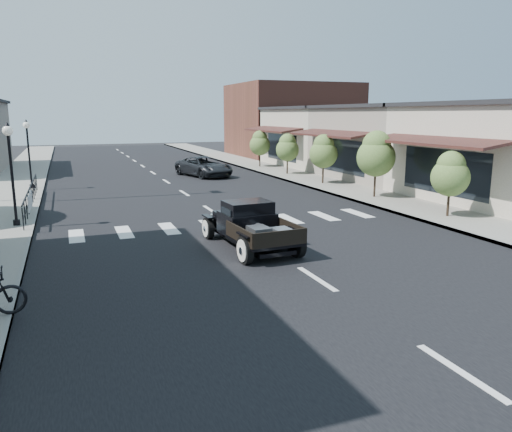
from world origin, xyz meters
name	(u,v)px	position (x,y,z in m)	size (l,w,h in m)	color
ground	(271,250)	(0.00, 0.00, 0.00)	(120.00, 120.00, 0.00)	black
road	(173,186)	(0.00, 15.00, 0.01)	(14.00, 80.00, 0.02)	black
road_markings	(194,199)	(0.00, 10.00, 0.00)	(12.00, 60.00, 0.06)	silver
sidewalk_left	(12,193)	(-8.50, 15.00, 0.07)	(3.00, 80.00, 0.15)	gray
sidewalk_right	(304,178)	(8.50, 15.00, 0.07)	(3.00, 80.00, 0.15)	gray
storefront_mid	(409,144)	(15.00, 13.00, 2.25)	(10.00, 9.00, 4.50)	gray
storefront_far	(338,138)	(15.00, 22.00, 2.25)	(10.00, 9.00, 4.50)	beige
far_building_right	(292,121)	(15.50, 32.00, 3.50)	(11.00, 10.00, 7.00)	brown
railing	(31,195)	(-7.30, 10.00, 0.65)	(0.08, 10.00, 1.00)	black
banner	(31,207)	(-7.22, 8.00, 0.45)	(0.04, 2.20, 0.60)	silver
lamp_post_b	(12,175)	(-7.60, 6.00, 2.00)	(0.36, 0.36, 3.71)	black
lamp_post_c	(29,154)	(-7.60, 16.00, 2.00)	(0.36, 0.36, 3.71)	black
small_tree_a	(450,185)	(8.30, 1.70, 1.39)	(1.49, 1.49, 2.49)	#506C31
small_tree_b	(376,165)	(8.30, 6.79, 1.70)	(1.86, 1.86, 3.10)	#506C31
small_tree_c	(323,160)	(8.30, 12.08, 1.52)	(1.64, 1.64, 2.73)	#506C31
small_tree_d	(287,154)	(8.30, 17.14, 1.45)	(1.56, 1.56, 2.60)	#506C31
small_tree_e	(260,149)	(8.30, 22.28, 1.47)	(1.59, 1.59, 2.64)	#506C31
hotrod_pickup	(250,225)	(-0.54, 0.44, 0.75)	(2.03, 4.35, 1.51)	black
second_car	(204,167)	(2.89, 18.75, 0.66)	(2.18, 4.72, 1.31)	black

